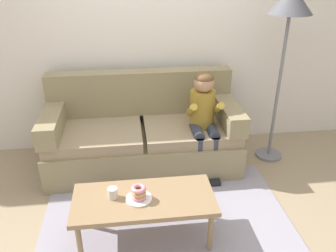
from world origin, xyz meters
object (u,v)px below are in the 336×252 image
(coffee_table, at_px, (144,202))
(floor_lamp, at_px, (290,13))
(mug, at_px, (113,193))
(toy_controller, at_px, (111,206))
(couch, at_px, (143,135))
(person_child, at_px, (204,114))
(donut, at_px, (139,196))

(coffee_table, relative_size, floor_lamp, 0.60)
(coffee_table, xyz_separation_m, mug, (-0.24, 0.03, 0.09))
(toy_controller, bearing_deg, couch, 31.53)
(mug, height_order, floor_lamp, floor_lamp)
(coffee_table, xyz_separation_m, person_child, (0.69, 0.98, 0.29))
(coffee_table, relative_size, donut, 9.45)
(person_child, bearing_deg, donut, -126.20)
(coffee_table, height_order, donut, donut)
(donut, bearing_deg, toy_controller, 120.07)
(mug, bearing_deg, donut, -13.06)
(toy_controller, height_order, floor_lamp, floor_lamp)
(person_child, height_order, donut, person_child)
(coffee_table, distance_m, donut, 0.09)
(donut, bearing_deg, coffee_table, 22.00)
(couch, height_order, person_child, person_child)
(couch, height_order, coffee_table, couch)
(toy_controller, bearing_deg, mug, -116.15)
(couch, relative_size, floor_lamp, 1.09)
(coffee_table, xyz_separation_m, toy_controller, (-0.29, 0.43, -0.35))
(couch, height_order, mug, couch)
(person_child, height_order, mug, person_child)
(person_child, bearing_deg, couch, 161.30)
(person_child, bearing_deg, coffee_table, -125.13)
(person_child, distance_m, donut, 1.26)
(couch, height_order, floor_lamp, floor_lamp)
(couch, xyz_separation_m, floor_lamp, (1.48, -0.05, 1.28))
(donut, bearing_deg, floor_lamp, 36.31)
(mug, height_order, toy_controller, mug)
(couch, bearing_deg, person_child, -18.70)
(donut, height_order, mug, mug)
(coffee_table, relative_size, toy_controller, 5.02)
(person_child, xyz_separation_m, toy_controller, (-0.99, -0.56, -0.65))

